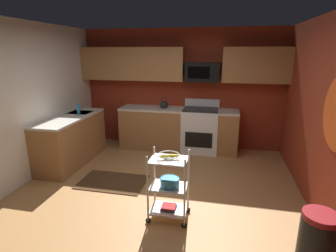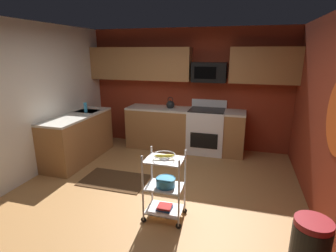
{
  "view_description": "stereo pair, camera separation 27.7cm",
  "coord_description": "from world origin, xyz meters",
  "px_view_note": "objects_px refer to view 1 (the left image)",
  "views": [
    {
      "loc": [
        0.95,
        -3.42,
        2.12
      ],
      "look_at": [
        0.16,
        0.27,
        1.05
      ],
      "focal_mm": 28.34,
      "sensor_mm": 36.0,
      "label": 1
    },
    {
      "loc": [
        1.22,
        -3.36,
        2.12
      ],
      "look_at": [
        0.16,
        0.27,
        1.05
      ],
      "focal_mm": 28.34,
      "sensor_mm": 36.0,
      "label": 2
    }
  ],
  "objects_px": {
    "oven_range": "(200,130)",
    "fruit_bowl": "(169,156)",
    "dish_soap_bottle": "(78,109)",
    "mixing_bowl_large": "(170,182)",
    "trash_can": "(316,244)",
    "microwave": "(203,72)",
    "kettle": "(164,105)",
    "rolling_cart": "(169,187)",
    "book_stack": "(169,207)"
  },
  "relations": [
    {
      "from": "microwave",
      "to": "oven_range",
      "type": "bearing_deg",
      "value": -89.74
    },
    {
      "from": "fruit_bowl",
      "to": "trash_can",
      "type": "height_order",
      "value": "fruit_bowl"
    },
    {
      "from": "oven_range",
      "to": "microwave",
      "type": "relative_size",
      "value": 1.57
    },
    {
      "from": "microwave",
      "to": "dish_soap_bottle",
      "type": "relative_size",
      "value": 3.5
    },
    {
      "from": "fruit_bowl",
      "to": "oven_range",
      "type": "bearing_deg",
      "value": 86.4
    },
    {
      "from": "book_stack",
      "to": "trash_can",
      "type": "height_order",
      "value": "trash_can"
    },
    {
      "from": "kettle",
      "to": "dish_soap_bottle",
      "type": "height_order",
      "value": "kettle"
    },
    {
      "from": "rolling_cart",
      "to": "book_stack",
      "type": "xyz_separation_m",
      "value": [
        0.0,
        0.0,
        -0.3
      ]
    },
    {
      "from": "rolling_cart",
      "to": "kettle",
      "type": "xyz_separation_m",
      "value": [
        -0.64,
        2.55,
        0.55
      ]
    },
    {
      "from": "microwave",
      "to": "rolling_cart",
      "type": "relative_size",
      "value": 0.77
    },
    {
      "from": "oven_range",
      "to": "trash_can",
      "type": "height_order",
      "value": "oven_range"
    },
    {
      "from": "rolling_cart",
      "to": "mixing_bowl_large",
      "type": "xyz_separation_m",
      "value": [
        0.01,
        0.0,
        0.07
      ]
    },
    {
      "from": "book_stack",
      "to": "fruit_bowl",
      "type": "bearing_deg",
      "value": 135.0
    },
    {
      "from": "kettle",
      "to": "trash_can",
      "type": "bearing_deg",
      "value": -54.66
    },
    {
      "from": "rolling_cart",
      "to": "fruit_bowl",
      "type": "xyz_separation_m",
      "value": [
        -0.0,
        0.0,
        0.43
      ]
    },
    {
      "from": "fruit_bowl",
      "to": "kettle",
      "type": "xyz_separation_m",
      "value": [
        -0.64,
        2.55,
        0.12
      ]
    },
    {
      "from": "kettle",
      "to": "dish_soap_bottle",
      "type": "bearing_deg",
      "value": -150.48
    },
    {
      "from": "fruit_bowl",
      "to": "dish_soap_bottle",
      "type": "distance_m",
      "value": 2.76
    },
    {
      "from": "book_stack",
      "to": "kettle",
      "type": "distance_m",
      "value": 2.76
    },
    {
      "from": "microwave",
      "to": "mixing_bowl_large",
      "type": "distance_m",
      "value": 2.91
    },
    {
      "from": "rolling_cart",
      "to": "microwave",
      "type": "bearing_deg",
      "value": 86.55
    },
    {
      "from": "oven_range",
      "to": "dish_soap_bottle",
      "type": "xyz_separation_m",
      "value": [
        -2.34,
        -0.88,
        0.54
      ]
    },
    {
      "from": "fruit_bowl",
      "to": "book_stack",
      "type": "height_order",
      "value": "fruit_bowl"
    },
    {
      "from": "fruit_bowl",
      "to": "kettle",
      "type": "height_order",
      "value": "kettle"
    },
    {
      "from": "microwave",
      "to": "kettle",
      "type": "height_order",
      "value": "microwave"
    },
    {
      "from": "oven_range",
      "to": "fruit_bowl",
      "type": "relative_size",
      "value": 4.04
    },
    {
      "from": "mixing_bowl_large",
      "to": "dish_soap_bottle",
      "type": "bearing_deg",
      "value": 142.68
    },
    {
      "from": "oven_range",
      "to": "fruit_bowl",
      "type": "height_order",
      "value": "oven_range"
    },
    {
      "from": "microwave",
      "to": "kettle",
      "type": "relative_size",
      "value": 2.65
    },
    {
      "from": "mixing_bowl_large",
      "to": "dish_soap_bottle",
      "type": "xyz_separation_m",
      "value": [
        -2.2,
        1.68,
        0.5
      ]
    },
    {
      "from": "rolling_cart",
      "to": "kettle",
      "type": "bearing_deg",
      "value": 104.11
    },
    {
      "from": "mixing_bowl_large",
      "to": "fruit_bowl",
      "type": "bearing_deg",
      "value": 180.0
    },
    {
      "from": "book_stack",
      "to": "oven_range",
      "type": "bearing_deg",
      "value": 86.4
    },
    {
      "from": "book_stack",
      "to": "trash_can",
      "type": "distance_m",
      "value": 1.69
    },
    {
      "from": "oven_range",
      "to": "dish_soap_bottle",
      "type": "bearing_deg",
      "value": -159.48
    },
    {
      "from": "trash_can",
      "to": "kettle",
      "type": "bearing_deg",
      "value": 125.34
    },
    {
      "from": "oven_range",
      "to": "kettle",
      "type": "distance_m",
      "value": 0.95
    },
    {
      "from": "microwave",
      "to": "fruit_bowl",
      "type": "bearing_deg",
      "value": -93.45
    },
    {
      "from": "book_stack",
      "to": "mixing_bowl_large",
      "type": "bearing_deg",
      "value": 0.0
    },
    {
      "from": "kettle",
      "to": "fruit_bowl",
      "type": "bearing_deg",
      "value": -75.89
    },
    {
      "from": "oven_range",
      "to": "microwave",
      "type": "height_order",
      "value": "microwave"
    },
    {
      "from": "rolling_cart",
      "to": "mixing_bowl_large",
      "type": "distance_m",
      "value": 0.07
    },
    {
      "from": "microwave",
      "to": "trash_can",
      "type": "relative_size",
      "value": 1.06
    },
    {
      "from": "oven_range",
      "to": "trash_can",
      "type": "distance_m",
      "value": 3.44
    },
    {
      "from": "mixing_bowl_large",
      "to": "trash_can",
      "type": "height_order",
      "value": "trash_can"
    },
    {
      "from": "kettle",
      "to": "rolling_cart",
      "type": "bearing_deg",
      "value": -75.89
    },
    {
      "from": "mixing_bowl_large",
      "to": "kettle",
      "type": "height_order",
      "value": "kettle"
    },
    {
      "from": "microwave",
      "to": "kettle",
      "type": "bearing_deg",
      "value": -172.29
    },
    {
      "from": "oven_range",
      "to": "rolling_cart",
      "type": "xyz_separation_m",
      "value": [
        -0.16,
        -2.55,
        -0.03
      ]
    },
    {
      "from": "rolling_cart",
      "to": "dish_soap_bottle",
      "type": "xyz_separation_m",
      "value": [
        -2.18,
        1.68,
        0.57
      ]
    }
  ]
}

